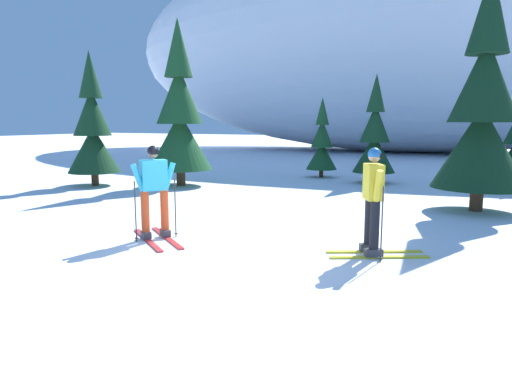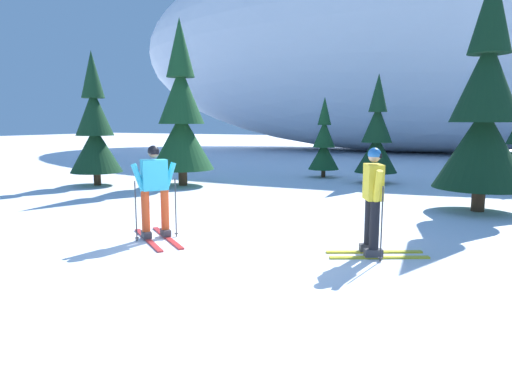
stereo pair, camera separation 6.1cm
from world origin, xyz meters
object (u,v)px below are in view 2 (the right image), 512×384
at_px(pine_tree_left, 181,117).
at_px(pine_tree_center, 377,138).
at_px(skier_cyan_jacket, 155,190).
at_px(skier_yellow_jacket, 373,200).
at_px(pine_tree_far_left, 95,130).
at_px(pine_tree_center_left, 324,144).
at_px(pine_tree_center_right, 485,112).

distance_m(pine_tree_left, pine_tree_center, 6.69).
relative_size(skier_cyan_jacket, skier_yellow_jacket, 0.99).
distance_m(skier_cyan_jacket, pine_tree_left, 7.33).
bearing_deg(skier_cyan_jacket, pine_tree_far_left, 142.64).
bearing_deg(skier_cyan_jacket, pine_tree_center_left, 91.57).
xyz_separation_m(skier_yellow_jacket, pine_tree_center, (-1.92, 8.97, 0.66)).
distance_m(skier_cyan_jacket, pine_tree_center, 9.84).
height_order(pine_tree_left, pine_tree_center, pine_tree_left).
bearing_deg(pine_tree_center_left, skier_yellow_jacket, -67.36).
distance_m(pine_tree_center_left, pine_tree_center_right, 7.46).
xyz_separation_m(skier_cyan_jacket, pine_tree_left, (-3.77, 6.13, 1.38)).
bearing_deg(pine_tree_center, pine_tree_center_left, 158.89).
bearing_deg(pine_tree_center_left, skier_cyan_jacket, -88.43).
xyz_separation_m(pine_tree_center_left, pine_tree_center_right, (5.52, -4.91, 1.07)).
relative_size(skier_yellow_jacket, pine_tree_center, 0.46).
distance_m(skier_cyan_jacket, skier_yellow_jacket, 3.86).
distance_m(skier_yellow_jacket, pine_tree_center_right, 5.31).
bearing_deg(pine_tree_center_right, pine_tree_far_left, -176.60).
bearing_deg(pine_tree_center_right, pine_tree_center, 129.43).
xyz_separation_m(pine_tree_left, pine_tree_center, (5.66, 3.50, -0.71)).
bearing_deg(skier_yellow_jacket, pine_tree_center_right, 73.77).
xyz_separation_m(pine_tree_far_left, pine_tree_left, (2.61, 1.26, 0.43)).
height_order(skier_cyan_jacket, pine_tree_center_right, pine_tree_center_right).
bearing_deg(pine_tree_center_left, pine_tree_far_left, -137.43).
distance_m(skier_yellow_jacket, pine_tree_center_left, 10.64).
relative_size(skier_cyan_jacket, pine_tree_center_right, 0.31).
bearing_deg(pine_tree_center_right, pine_tree_left, 176.41).
bearing_deg(skier_yellow_jacket, pine_tree_left, 144.17).
bearing_deg(pine_tree_far_left, skier_yellow_jacket, -22.47).
bearing_deg(pine_tree_left, pine_tree_center, 31.78).
xyz_separation_m(skier_yellow_jacket, pine_tree_far_left, (-10.19, 4.21, 0.94)).
bearing_deg(pine_tree_center_right, skier_cyan_jacket, -133.24).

